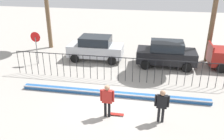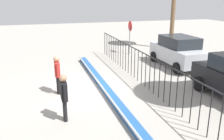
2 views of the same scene
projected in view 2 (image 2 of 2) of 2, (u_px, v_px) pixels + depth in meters
The scene contains 8 objects.
ground_plane at pixel (82, 90), 11.45m from camera, with size 60.00×60.00×0.00m, color #9E9991.
bowl_coping_ledge at pixel (103, 85), 11.71m from camera, with size 11.00×0.40×0.27m.
perimeter_fence at pixel (142, 64), 12.01m from camera, with size 14.04×0.04×1.65m.
skateboarder at pixel (57, 71), 10.77m from camera, with size 0.71×0.27×1.75m.
skateboard at pixel (64, 95), 10.73m from camera, with size 0.80×0.20×0.07m.
camera_operator at pixel (64, 93), 8.38m from camera, with size 0.69×0.26×1.72m.
parked_car_silver at pixel (179, 51), 15.17m from camera, with size 4.30×2.12×1.90m.
stop_sign at pixel (130, 33), 18.29m from camera, with size 0.76×0.07×2.50m.
Camera 2 is at (10.63, -1.75, 4.25)m, focal length 38.77 mm.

